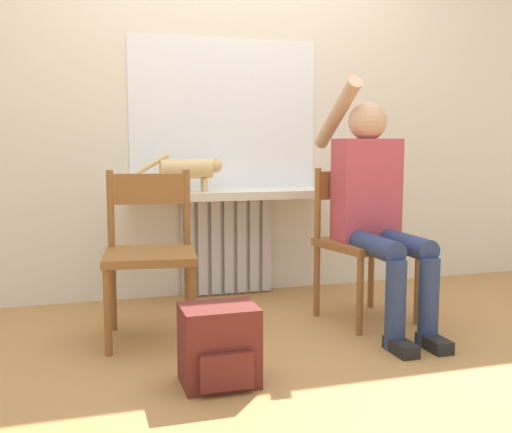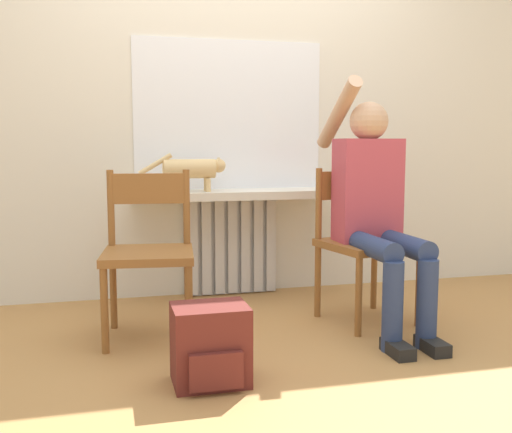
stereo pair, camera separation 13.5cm
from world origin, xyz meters
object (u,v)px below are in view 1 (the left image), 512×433
cat (189,169)px  backpack (219,346)px  chair_left (150,251)px  chair_right (362,240)px  person (375,202)px

cat → backpack: 1.45m
chair_left → chair_right: bearing=6.9°
person → cat: person is taller
person → backpack: (-0.99, -0.56, -0.51)m
person → cat: 1.14m
chair_right → cat: (-0.86, 0.60, 0.38)m
chair_left → cat: cat is taller
chair_left → chair_right: 1.17m
chair_left → backpack: chair_left is taller
cat → backpack: bearing=-95.3°
chair_left → cat: size_ratio=1.60×
chair_right → cat: cat is taller
cat → backpack: size_ratio=1.62×
chair_right → backpack: size_ratio=2.59×
chair_right → cat: bearing=133.6°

